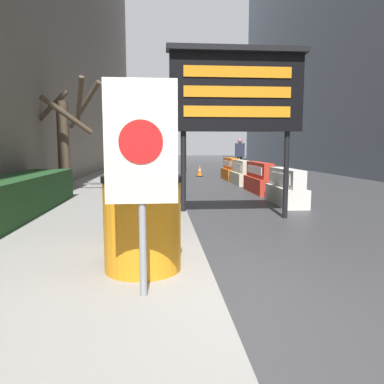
{
  "coord_description": "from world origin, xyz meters",
  "views": [
    {
      "loc": [
        -0.5,
        -2.96,
        1.38
      ],
      "look_at": [
        0.33,
        6.87,
        0.2
      ],
      "focal_mm": 35.0,
      "sensor_mm": 36.0,
      "label": 1
    }
  ],
  "objects_px": {
    "barrel_drum_middle": "(140,206)",
    "message_board": "(237,92)",
    "jersey_barrier_cream": "(241,174)",
    "traffic_cone_near": "(295,182)",
    "pedestrian_worker": "(240,153)",
    "traffic_cone_mid": "(200,171)",
    "traffic_light_near_curb": "(185,126)",
    "jersey_barrier_red_striped": "(259,179)",
    "barrel_drum_foreground": "(142,223)",
    "jersey_barrier_orange_near": "(231,170)",
    "jersey_barrier_white": "(286,189)",
    "warning_sign": "(141,155)"
  },
  "relations": [
    {
      "from": "jersey_barrier_red_striped",
      "to": "jersey_barrier_orange_near",
      "type": "distance_m",
      "value": 4.6
    },
    {
      "from": "traffic_cone_mid",
      "to": "traffic_light_near_curb",
      "type": "xyz_separation_m",
      "value": [
        -0.51,
        2.62,
        2.22
      ]
    },
    {
      "from": "barrel_drum_foreground",
      "to": "jersey_barrier_orange_near",
      "type": "relative_size",
      "value": 0.49
    },
    {
      "from": "barrel_drum_middle",
      "to": "jersey_barrier_red_striped",
      "type": "height_order",
      "value": "barrel_drum_middle"
    },
    {
      "from": "jersey_barrier_red_striped",
      "to": "jersey_barrier_cream",
      "type": "relative_size",
      "value": 1.12
    },
    {
      "from": "jersey_barrier_white",
      "to": "traffic_cone_mid",
      "type": "distance_m",
      "value": 8.88
    },
    {
      "from": "barrel_drum_foreground",
      "to": "pedestrian_worker",
      "type": "bearing_deg",
      "value": 74.61
    },
    {
      "from": "jersey_barrier_white",
      "to": "traffic_cone_near",
      "type": "xyz_separation_m",
      "value": [
        1.03,
        2.2,
        -0.04
      ]
    },
    {
      "from": "jersey_barrier_white",
      "to": "traffic_cone_mid",
      "type": "relative_size",
      "value": 3.2
    },
    {
      "from": "jersey_barrier_cream",
      "to": "message_board",
      "type": "bearing_deg",
      "value": -103.36
    },
    {
      "from": "jersey_barrier_red_striped",
      "to": "pedestrian_worker",
      "type": "bearing_deg",
      "value": 82.01
    },
    {
      "from": "jersey_barrier_orange_near",
      "to": "traffic_cone_mid",
      "type": "distance_m",
      "value": 2.08
    },
    {
      "from": "traffic_cone_mid",
      "to": "jersey_barrier_orange_near",
      "type": "bearing_deg",
      "value": -55.57
    },
    {
      "from": "jersey_barrier_cream",
      "to": "traffic_cone_mid",
      "type": "distance_m",
      "value": 3.96
    },
    {
      "from": "barrel_drum_middle",
      "to": "jersey_barrier_white",
      "type": "relative_size",
      "value": 0.53
    },
    {
      "from": "barrel_drum_foreground",
      "to": "jersey_barrier_red_striped",
      "type": "distance_m",
      "value": 8.23
    },
    {
      "from": "jersey_barrier_white",
      "to": "traffic_light_near_curb",
      "type": "height_order",
      "value": "traffic_light_near_curb"
    },
    {
      "from": "jersey_barrier_cream",
      "to": "pedestrian_worker",
      "type": "height_order",
      "value": "pedestrian_worker"
    },
    {
      "from": "traffic_cone_near",
      "to": "pedestrian_worker",
      "type": "height_order",
      "value": "pedestrian_worker"
    },
    {
      "from": "jersey_barrier_cream",
      "to": "barrel_drum_foreground",
      "type": "bearing_deg",
      "value": -107.63
    },
    {
      "from": "traffic_cone_mid",
      "to": "pedestrian_worker",
      "type": "bearing_deg",
      "value": 40.89
    },
    {
      "from": "traffic_cone_near",
      "to": "pedestrian_worker",
      "type": "distance_m",
      "value": 8.66
    },
    {
      "from": "warning_sign",
      "to": "jersey_barrier_cream",
      "type": "distance_m",
      "value": 11.3
    },
    {
      "from": "traffic_cone_near",
      "to": "warning_sign",
      "type": "bearing_deg",
      "value": -117.8
    },
    {
      "from": "barrel_drum_foreground",
      "to": "barrel_drum_middle",
      "type": "height_order",
      "value": "same"
    },
    {
      "from": "jersey_barrier_red_striped",
      "to": "traffic_light_near_curb",
      "type": "distance_m",
      "value": 9.32
    },
    {
      "from": "jersey_barrier_white",
      "to": "barrel_drum_middle",
      "type": "bearing_deg",
      "value": -129.19
    },
    {
      "from": "message_board",
      "to": "traffic_light_near_curb",
      "type": "relative_size",
      "value": 0.94
    },
    {
      "from": "message_board",
      "to": "traffic_cone_mid",
      "type": "xyz_separation_m",
      "value": [
        0.42,
        10.49,
        -2.14
      ]
    },
    {
      "from": "barrel_drum_foreground",
      "to": "traffic_cone_mid",
      "type": "bearing_deg",
      "value": 81.66
    },
    {
      "from": "jersey_barrier_cream",
      "to": "jersey_barrier_orange_near",
      "type": "distance_m",
      "value": 2.07
    },
    {
      "from": "traffic_light_near_curb",
      "to": "jersey_barrier_orange_near",
      "type": "bearing_deg",
      "value": -68.8
    },
    {
      "from": "barrel_drum_middle",
      "to": "message_board",
      "type": "height_order",
      "value": "message_board"
    },
    {
      "from": "barrel_drum_middle",
      "to": "traffic_light_near_curb",
      "type": "bearing_deg",
      "value": 84.04
    },
    {
      "from": "barrel_drum_middle",
      "to": "traffic_cone_mid",
      "type": "height_order",
      "value": "barrel_drum_middle"
    },
    {
      "from": "jersey_barrier_red_striped",
      "to": "traffic_light_near_curb",
      "type": "bearing_deg",
      "value": 100.65
    },
    {
      "from": "jersey_barrier_red_striped",
      "to": "message_board",
      "type": "bearing_deg",
      "value": -110.87
    },
    {
      "from": "barrel_drum_middle",
      "to": "jersey_barrier_cream",
      "type": "distance_m",
      "value": 9.64
    },
    {
      "from": "warning_sign",
      "to": "jersey_barrier_red_striped",
      "type": "distance_m",
      "value": 8.91
    },
    {
      "from": "barrel_drum_middle",
      "to": "traffic_cone_mid",
      "type": "bearing_deg",
      "value": 80.63
    },
    {
      "from": "jersey_barrier_red_striped",
      "to": "traffic_cone_near",
      "type": "distance_m",
      "value": 1.07
    },
    {
      "from": "jersey_barrier_red_striped",
      "to": "jersey_barrier_orange_near",
      "type": "bearing_deg",
      "value": 90.0
    },
    {
      "from": "traffic_cone_near",
      "to": "traffic_cone_mid",
      "type": "relative_size",
      "value": 1.28
    },
    {
      "from": "message_board",
      "to": "jersey_barrier_white",
      "type": "bearing_deg",
      "value": 46.71
    },
    {
      "from": "barrel_drum_middle",
      "to": "traffic_light_near_curb",
      "type": "xyz_separation_m",
      "value": [
        1.61,
        15.45,
        1.85
      ]
    },
    {
      "from": "jersey_barrier_orange_near",
      "to": "jersey_barrier_white",
      "type": "bearing_deg",
      "value": -90.0
    },
    {
      "from": "jersey_barrier_white",
      "to": "traffic_cone_mid",
      "type": "bearing_deg",
      "value": 97.6
    },
    {
      "from": "jersey_barrier_white",
      "to": "jersey_barrier_red_striped",
      "type": "bearing_deg",
      "value": 90.0
    },
    {
      "from": "barrel_drum_foreground",
      "to": "jersey_barrier_orange_near",
      "type": "xyz_separation_m",
      "value": [
        3.21,
        12.17,
        -0.23
      ]
    },
    {
      "from": "jersey_barrier_white",
      "to": "jersey_barrier_cream",
      "type": "xyz_separation_m",
      "value": [
        -0.0,
        5.02,
        0.01
      ]
    }
  ]
}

